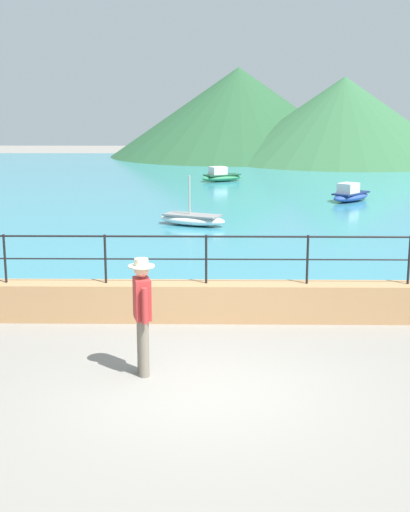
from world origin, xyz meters
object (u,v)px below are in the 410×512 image
person_walking (142,311)px  boat_0 (192,219)px  boat_2 (221,176)px  boat_1 (350,195)px

person_walking → boat_0: 12.66m
boat_0 → boat_2: bearing=85.5°
boat_0 → boat_1: 8.59m
boat_1 → boat_2: bearing=124.7°
boat_0 → boat_1: size_ratio=1.05×
person_walking → boat_0: (0.31, 12.63, -0.72)m
boat_0 → boat_2: boat_0 is taller
boat_2 → boat_1: bearing=-55.3°
boat_0 → boat_1: boat_0 is taller
boat_1 → person_walking: bearing=-109.6°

